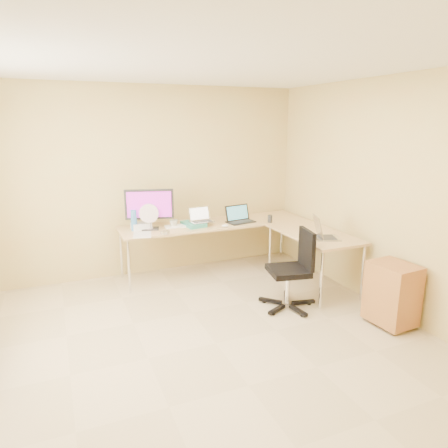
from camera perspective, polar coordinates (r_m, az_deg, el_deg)
name	(u,v)px	position (r m, az deg, el deg)	size (l,w,h in m)	color
floor	(216,343)	(4.17, -1.13, -16.30)	(4.50, 4.50, 0.00)	tan
ceiling	(214,60)	(3.64, -1.34, 21.83)	(4.50, 4.50, 0.00)	white
wall_back	(156,182)	(5.81, -9.50, 5.86)	(4.50, 4.50, 0.00)	tan
wall_front	(418,324)	(1.90, 25.37, -12.50)	(4.50, 4.50, 0.00)	tan
wall_right	(393,198)	(4.86, 22.50, 3.40)	(4.50, 4.50, 0.00)	tan
desk_main	(215,247)	(5.85, -1.28, -3.28)	(2.65, 0.70, 0.73)	tan
desk_return	(313,260)	(5.46, 12.28, -4.90)	(0.70, 1.30, 0.73)	tan
monitor	(150,209)	(5.42, -10.34, 2.02)	(0.63, 0.20, 0.54)	black
book_stack	(194,224)	(5.58, -4.27, -0.01)	(0.24, 0.33, 0.05)	teal
laptop_center	(201,215)	(5.54, -3.16, 1.27)	(0.31, 0.23, 0.20)	silver
laptop_black	(241,214)	(5.75, 2.35, 1.39)	(0.38, 0.28, 0.24)	black
keyboard	(183,226)	(5.57, -5.72, -0.21)	(0.49, 0.14, 0.02)	white
mouse	(225,226)	(5.52, 0.14, -0.23)	(0.10, 0.06, 0.03)	white
mug	(174,224)	(5.52, -7.03, 0.05)	(0.11, 0.11, 0.11)	beige
cd_stack	(165,232)	(5.24, -8.20, -1.17)	(0.13, 0.13, 0.03)	white
water_bottle	(134,220)	(5.43, -12.46, 0.52)	(0.08, 0.08, 0.28)	teal
papers	(142,235)	(5.23, -11.33, -1.48)	(0.22, 0.31, 0.01)	silver
white_box	(141,226)	(5.50, -11.48, -0.27)	(0.24, 0.18, 0.09)	white
desk_fan	(148,218)	(5.44, -10.49, 0.88)	(0.25, 0.25, 0.32)	silver
black_cup	(270,219)	(5.78, 6.42, 0.72)	(0.06, 0.06, 0.11)	#282828
laptop_return	(327,229)	(5.09, 14.16, -0.73)	(0.27, 0.35, 0.23)	#A5A6AD
office_chair	(288,266)	(4.76, 8.96, -5.87)	(0.56, 0.56, 0.93)	black
cabinet	(392,293)	(4.70, 22.39, -8.92)	(0.37, 0.46, 0.64)	#A95B36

